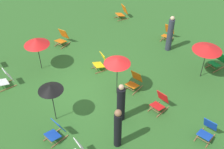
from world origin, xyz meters
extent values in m
plane|color=#2D6026|center=(0.00, 0.00, 0.00)|extent=(40.00, 40.00, 0.00)
cube|color=olive|center=(-4.24, 1.11, 0.02)|extent=(0.27, 0.73, 0.04)
cube|color=olive|center=(-3.82, 1.24, 0.02)|extent=(0.27, 0.73, 0.04)
cube|color=orange|center=(-4.00, 1.08, 0.27)|extent=(0.59, 0.56, 0.13)
cube|color=orange|center=(-4.09, 1.36, 0.55)|extent=(0.53, 0.38, 0.57)
cylinder|color=olive|center=(-3.94, 0.89, 0.20)|extent=(0.43, 0.16, 0.03)
cube|color=olive|center=(-1.03, 5.67, 0.02)|extent=(0.26, 0.74, 0.04)
cube|color=olive|center=(-0.61, 5.80, 0.02)|extent=(0.26, 0.74, 0.04)
cube|color=orange|center=(-0.79, 5.64, 0.27)|extent=(0.59, 0.56, 0.13)
cube|color=orange|center=(-0.88, 5.93, 0.55)|extent=(0.53, 0.38, 0.57)
cylinder|color=olive|center=(-0.73, 5.45, 0.20)|extent=(0.43, 0.16, 0.03)
cube|color=olive|center=(-3.04, -2.43, 0.02)|extent=(0.09, 0.76, 0.04)
cube|color=olive|center=(-2.60, -2.47, 0.02)|extent=(0.09, 0.76, 0.04)
cube|color=white|center=(-2.83, -2.55, 0.27)|extent=(0.51, 0.47, 0.13)
cube|color=white|center=(-2.80, -2.25, 0.55)|extent=(0.50, 0.28, 0.57)
cube|color=olive|center=(0.78, -2.29, 0.02)|extent=(0.12, 0.76, 0.04)
cube|color=olive|center=(1.22, -2.24, 0.02)|extent=(0.12, 0.76, 0.04)
cube|color=#1947B7|center=(1.01, -2.36, 0.27)|extent=(0.53, 0.49, 0.13)
cube|color=#1947B7|center=(0.97, -2.06, 0.55)|extent=(0.51, 0.30, 0.57)
cylinder|color=olive|center=(1.03, -2.56, 0.20)|extent=(0.44, 0.08, 0.03)
cube|color=olive|center=(-1.34, 1.49, 0.02)|extent=(0.19, 0.75, 0.04)
cube|color=olive|center=(-0.91, 1.40, 0.02)|extent=(0.19, 0.75, 0.04)
cube|color=yellow|center=(-1.14, 1.35, 0.27)|extent=(0.56, 0.52, 0.13)
cube|color=yellow|center=(-1.08, 1.64, 0.55)|extent=(0.52, 0.34, 0.57)
cylinder|color=olive|center=(-1.19, 1.15, 0.20)|extent=(0.44, 0.12, 0.03)
cube|color=olive|center=(2.03, 5.65, 0.02)|extent=(0.11, 0.76, 0.04)
cube|color=olive|center=(2.47, 5.60, 0.02)|extent=(0.11, 0.76, 0.04)
cube|color=#148C38|center=(2.24, 5.52, 0.27)|extent=(0.52, 0.48, 0.13)
cube|color=#148C38|center=(2.27, 5.82, 0.55)|extent=(0.50, 0.29, 0.57)
cylinder|color=olive|center=(2.22, 5.32, 0.20)|extent=(0.44, 0.07, 0.03)
cube|color=olive|center=(-4.39, 5.48, 0.02)|extent=(0.20, 0.75, 0.04)
cube|color=olive|center=(-3.96, 5.39, 0.02)|extent=(0.20, 0.75, 0.04)
cube|color=orange|center=(-4.20, 5.34, 0.27)|extent=(0.56, 0.53, 0.13)
cube|color=orange|center=(-4.13, 5.63, 0.55)|extent=(0.52, 0.35, 0.57)
cylinder|color=olive|center=(-4.24, 5.14, 0.20)|extent=(0.44, 0.12, 0.03)
cube|color=white|center=(2.20, -1.97, 0.55)|extent=(0.50, 0.29, 0.57)
cube|color=olive|center=(2.17, 1.58, 0.02)|extent=(0.11, 0.76, 0.04)
cube|color=olive|center=(2.60, 1.62, 0.02)|extent=(0.11, 0.76, 0.04)
cube|color=red|center=(2.40, 1.50, 0.27)|extent=(0.52, 0.48, 0.13)
cube|color=red|center=(2.37, 1.80, 0.55)|extent=(0.50, 0.29, 0.57)
cylinder|color=olive|center=(2.41, 1.30, 0.20)|extent=(0.44, 0.07, 0.03)
cube|color=olive|center=(4.19, 1.81, 0.02)|extent=(0.17, 0.75, 0.04)
cube|color=olive|center=(4.63, 1.89, 0.02)|extent=(0.17, 0.75, 0.04)
cube|color=#1947B7|center=(4.43, 1.75, 0.27)|extent=(0.55, 0.51, 0.13)
cube|color=#1947B7|center=(4.38, 2.04, 0.55)|extent=(0.52, 0.33, 0.57)
cylinder|color=olive|center=(4.46, 1.55, 0.20)|extent=(0.44, 0.10, 0.03)
cube|color=olive|center=(0.63, 1.65, 0.02)|extent=(0.19, 0.75, 0.04)
cube|color=olive|center=(1.06, 1.73, 0.02)|extent=(0.19, 0.75, 0.04)
cube|color=orange|center=(0.87, 1.59, 0.27)|extent=(0.56, 0.52, 0.13)
cube|color=orange|center=(0.81, 1.89, 0.55)|extent=(0.52, 0.34, 0.57)
cylinder|color=olive|center=(0.91, 1.40, 0.20)|extent=(0.44, 0.12, 0.03)
cylinder|color=black|center=(0.60, 0.96, 0.88)|extent=(0.03, 0.03, 1.75)
cone|color=red|center=(0.60, 0.96, 1.67)|extent=(1.06, 1.06, 0.20)
cylinder|color=black|center=(2.20, 4.59, 0.82)|extent=(0.03, 0.03, 1.64)
cone|color=red|center=(2.20, 4.59, 1.55)|extent=(1.25, 1.25, 0.23)
cylinder|color=black|center=(-2.94, -0.65, 0.80)|extent=(0.03, 0.03, 1.61)
cone|color=red|center=(-2.94, -0.65, 1.48)|extent=(1.13, 1.13, 0.31)
cylinder|color=black|center=(0.20, -1.77, 0.85)|extent=(0.03, 0.03, 1.71)
cone|color=black|center=(0.20, -1.77, 1.61)|extent=(0.91, 0.91, 0.23)
cylinder|color=#333847|center=(-0.18, 5.08, 0.84)|extent=(0.41, 0.41, 1.69)
sphere|color=beige|center=(-0.18, 5.08, 1.78)|extent=(0.20, 0.20, 0.20)
cylinder|color=black|center=(1.77, 0.15, 0.76)|extent=(0.34, 0.34, 1.51)
sphere|color=tan|center=(1.77, 0.15, 1.61)|extent=(0.20, 0.20, 0.20)
cylinder|color=black|center=(2.61, -0.73, 0.75)|extent=(0.37, 0.37, 1.50)
sphere|color=#936647|center=(2.61, -0.73, 1.61)|extent=(0.23, 0.23, 0.23)
camera|label=1|loc=(7.11, -4.75, 8.20)|focal=45.06mm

